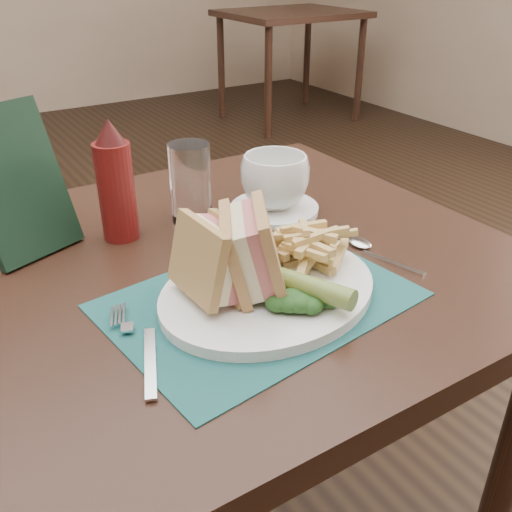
{
  "coord_description": "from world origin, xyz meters",
  "views": [
    {
      "loc": [
        -0.31,
        -1.15,
        1.15
      ],
      "look_at": [
        0.03,
        -0.6,
        0.8
      ],
      "focal_mm": 40.0,
      "sensor_mm": 36.0,
      "label": 1
    }
  ],
  "objects": [
    {
      "name": "spoon",
      "position": [
        0.23,
        -0.63,
        0.76
      ],
      "size": [
        0.07,
        0.15,
        0.01
      ],
      "primitive_type": null,
      "rotation": [
        0.0,
        0.0,
        0.26
      ],
      "color": "silver",
      "rests_on": "table_main"
    },
    {
      "name": "drinking_glass",
      "position": [
        0.05,
        -0.37,
        0.81
      ],
      "size": [
        0.07,
        0.07,
        0.13
      ],
      "primitive_type": "cylinder",
      "rotation": [
        0.0,
        0.0,
        0.03
      ],
      "color": "white",
      "rests_on": "table_main"
    },
    {
      "name": "kale_garnish",
      "position": [
        0.04,
        -0.69,
        0.78
      ],
      "size": [
        0.11,
        0.08,
        0.03
      ],
      "primitive_type": null,
      "color": "#173814",
      "rests_on": "plate"
    },
    {
      "name": "check_presenter",
      "position": [
        -0.2,
        -0.34,
        0.86
      ],
      "size": [
        0.15,
        0.12,
        0.21
      ],
      "primitive_type": "cube",
      "rotation": [
        -0.31,
        0.0,
        0.38
      ],
      "color": "black",
      "rests_on": "table_main"
    },
    {
      "name": "saucer",
      "position": [
        0.19,
        -0.41,
        0.76
      ],
      "size": [
        0.19,
        0.19,
        0.01
      ],
      "primitive_type": "cylinder",
      "rotation": [
        0.0,
        0.0,
        -0.28
      ],
      "color": "white",
      "rests_on": "table_main"
    },
    {
      "name": "placemat",
      "position": [
        0.02,
        -0.63,
        0.75
      ],
      "size": [
        0.4,
        0.31,
        0.0
      ],
      "primitive_type": "cube",
      "rotation": [
        0.0,
        0.0,
        0.12
      ],
      "color": "#174B4A",
      "rests_on": "table_main"
    },
    {
      "name": "table_bg_right",
      "position": [
        2.16,
        2.33,
        0.38
      ],
      "size": [
        0.9,
        0.75,
        0.75
      ],
      "primitive_type": null,
      "color": "black",
      "rests_on": "ground"
    },
    {
      "name": "sandwich_half_b",
      "position": [
        -0.01,
        -0.62,
        0.82
      ],
      "size": [
        0.12,
        0.14,
        0.11
      ],
      "primitive_type": null,
      "rotation": [
        0.0,
        -0.24,
        -0.49
      ],
      "color": "tan",
      "rests_on": "plate"
    },
    {
      "name": "coffee_cup",
      "position": [
        0.19,
        -0.41,
        0.8
      ],
      "size": [
        0.16,
        0.16,
        0.09
      ],
      "primitive_type": "imported",
      "rotation": [
        0.0,
        0.0,
        0.59
      ],
      "color": "white",
      "rests_on": "saucer"
    },
    {
      "name": "pickle_spear",
      "position": [
        0.05,
        -0.69,
        0.79
      ],
      "size": [
        0.07,
        0.12,
        0.03
      ],
      "primitive_type": "cylinder",
      "rotation": [
        1.54,
        0.0,
        0.39
      ],
      "color": "#5A712B",
      "rests_on": "plate"
    },
    {
      "name": "plate",
      "position": [
        0.03,
        -0.63,
        0.76
      ],
      "size": [
        0.34,
        0.29,
        0.01
      ],
      "primitive_type": null,
      "rotation": [
        0.0,
        0.0,
        0.19
      ],
      "color": "white",
      "rests_on": "placemat"
    },
    {
      "name": "sandwich_half_a",
      "position": [
        -0.06,
        -0.62,
        0.82
      ],
      "size": [
        0.08,
        0.11,
        0.1
      ],
      "primitive_type": null,
      "rotation": [
        0.0,
        0.24,
        0.05
      ],
      "color": "tan",
      "rests_on": "plate"
    },
    {
      "name": "floor",
      "position": [
        0.0,
        0.0,
        0.0
      ],
      "size": [
        7.0,
        7.0,
        0.0
      ],
      "primitive_type": "plane",
      "color": "black",
      "rests_on": "ground"
    },
    {
      "name": "ketchup_bottle",
      "position": [
        -0.07,
        -0.37,
        0.84
      ],
      "size": [
        0.06,
        0.06,
        0.19
      ],
      "primitive_type": null,
      "rotation": [
        0.0,
        0.0,
        -0.09
      ],
      "color": "#601110",
      "rests_on": "table_main"
    },
    {
      "name": "fries_pile",
      "position": [
        0.11,
        -0.61,
        0.8
      ],
      "size": [
        0.18,
        0.2,
        0.06
      ],
      "primitive_type": null,
      "color": "tan",
      "rests_on": "plate"
    },
    {
      "name": "table_main",
      "position": [
        0.0,
        -0.5,
        0.38
      ],
      "size": [
        0.9,
        0.75,
        0.75
      ],
      "primitive_type": null,
      "color": "black",
      "rests_on": "ground"
    },
    {
      "name": "fork",
      "position": [
        -0.15,
        -0.65,
        0.76
      ],
      "size": [
        0.1,
        0.17,
        0.01
      ],
      "primitive_type": null,
      "rotation": [
        0.0,
        0.0,
        -0.39
      ],
      "color": "silver",
      "rests_on": "placemat"
    }
  ]
}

